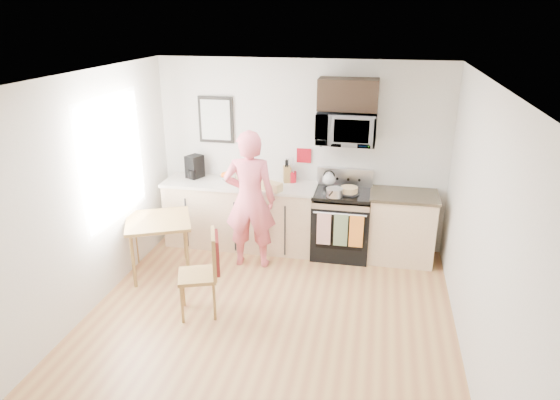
% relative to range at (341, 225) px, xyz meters
% --- Properties ---
extents(floor, '(4.60, 4.60, 0.00)m').
position_rel_range_xyz_m(floor, '(-0.63, -1.98, -0.44)').
color(floor, '#9F653D').
rests_on(floor, ground).
extents(back_wall, '(4.00, 0.04, 2.60)m').
position_rel_range_xyz_m(back_wall, '(-0.63, 0.32, 0.86)').
color(back_wall, beige).
rests_on(back_wall, floor).
extents(front_wall, '(4.00, 0.04, 2.60)m').
position_rel_range_xyz_m(front_wall, '(-0.63, -4.28, 0.86)').
color(front_wall, beige).
rests_on(front_wall, floor).
extents(left_wall, '(0.04, 4.60, 2.60)m').
position_rel_range_xyz_m(left_wall, '(-2.63, -1.98, 0.86)').
color(left_wall, beige).
rests_on(left_wall, floor).
extents(right_wall, '(0.04, 4.60, 2.60)m').
position_rel_range_xyz_m(right_wall, '(1.37, -1.98, 0.86)').
color(right_wall, beige).
rests_on(right_wall, floor).
extents(ceiling, '(4.00, 4.60, 0.04)m').
position_rel_range_xyz_m(ceiling, '(-0.63, -1.98, 2.16)').
color(ceiling, white).
rests_on(ceiling, back_wall).
extents(window, '(0.06, 1.40, 1.50)m').
position_rel_range_xyz_m(window, '(-2.59, -1.18, 1.11)').
color(window, white).
rests_on(window, left_wall).
extents(cabinet_left, '(2.10, 0.60, 0.90)m').
position_rel_range_xyz_m(cabinet_left, '(-1.43, 0.02, 0.01)').
color(cabinet_left, tan).
rests_on(cabinet_left, floor).
extents(countertop_left, '(2.14, 0.64, 0.04)m').
position_rel_range_xyz_m(countertop_left, '(-1.43, 0.02, 0.48)').
color(countertop_left, beige).
rests_on(countertop_left, cabinet_left).
extents(cabinet_right, '(0.84, 0.60, 0.90)m').
position_rel_range_xyz_m(cabinet_right, '(0.80, 0.02, 0.01)').
color(cabinet_right, tan).
rests_on(cabinet_right, floor).
extents(countertop_right, '(0.88, 0.64, 0.04)m').
position_rel_range_xyz_m(countertop_right, '(0.80, 0.02, 0.48)').
color(countertop_right, black).
rests_on(countertop_right, cabinet_right).
extents(range, '(0.76, 0.70, 1.16)m').
position_rel_range_xyz_m(range, '(0.00, 0.00, 0.00)').
color(range, black).
rests_on(range, floor).
extents(microwave, '(0.76, 0.51, 0.42)m').
position_rel_range_xyz_m(microwave, '(-0.00, 0.10, 1.32)').
color(microwave, '#B9B9BE').
rests_on(microwave, back_wall).
extents(upper_cabinet, '(0.76, 0.35, 0.40)m').
position_rel_range_xyz_m(upper_cabinet, '(-0.00, 0.15, 1.74)').
color(upper_cabinet, black).
rests_on(upper_cabinet, back_wall).
extents(wall_art, '(0.50, 0.04, 0.65)m').
position_rel_range_xyz_m(wall_art, '(-1.83, 0.30, 1.31)').
color(wall_art, black).
rests_on(wall_art, back_wall).
extents(wall_trivet, '(0.20, 0.02, 0.20)m').
position_rel_range_xyz_m(wall_trivet, '(-0.58, 0.31, 0.86)').
color(wall_trivet, '#A90E1C').
rests_on(wall_trivet, back_wall).
extents(person, '(0.70, 0.50, 1.82)m').
position_rel_range_xyz_m(person, '(-1.14, -0.53, 0.47)').
color(person, '#E13E5B').
rests_on(person, floor).
extents(dining_table, '(0.89, 0.89, 0.73)m').
position_rel_range_xyz_m(dining_table, '(-2.22, -0.97, 0.21)').
color(dining_table, brown).
rests_on(dining_table, floor).
extents(chair, '(0.56, 0.52, 0.96)m').
position_rel_range_xyz_m(chair, '(-1.29, -1.72, 0.18)').
color(chair, brown).
rests_on(chair, floor).
extents(knife_block, '(0.14, 0.16, 0.22)m').
position_rel_range_xyz_m(knife_block, '(-0.80, 0.20, 0.61)').
color(knife_block, brown).
rests_on(knife_block, countertop_left).
extents(utensil_crock, '(0.12, 0.12, 0.36)m').
position_rel_range_xyz_m(utensil_crock, '(-0.72, 0.20, 0.65)').
color(utensil_crock, '#A90E1C').
rests_on(utensil_crock, countertop_left).
extents(fruit_bowl, '(0.30, 0.30, 0.11)m').
position_rel_range_xyz_m(fruit_bowl, '(-1.66, 0.15, 0.55)').
color(fruit_bowl, white).
rests_on(fruit_bowl, countertop_left).
extents(milk_carton, '(0.13, 0.13, 0.26)m').
position_rel_range_xyz_m(milk_carton, '(-1.46, 0.12, 0.64)').
color(milk_carton, tan).
rests_on(milk_carton, countertop_left).
extents(coffee_maker, '(0.26, 0.30, 0.32)m').
position_rel_range_xyz_m(coffee_maker, '(-2.12, 0.12, 0.65)').
color(coffee_maker, black).
rests_on(coffee_maker, countertop_left).
extents(bread_bag, '(0.34, 0.26, 0.11)m').
position_rel_range_xyz_m(bread_bag, '(-0.94, -0.19, 0.56)').
color(bread_bag, '#D6B970').
rests_on(bread_bag, countertop_left).
extents(cake, '(0.28, 0.28, 0.09)m').
position_rel_range_xyz_m(cake, '(0.09, -0.07, 0.53)').
color(cake, black).
rests_on(cake, range).
extents(kettle, '(0.18, 0.18, 0.22)m').
position_rel_range_xyz_m(kettle, '(-0.21, 0.19, 0.58)').
color(kettle, white).
rests_on(kettle, range).
extents(pot, '(0.22, 0.37, 0.11)m').
position_rel_range_xyz_m(pot, '(-0.09, -0.22, 0.54)').
color(pot, '#B9B9BE').
rests_on(pot, range).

